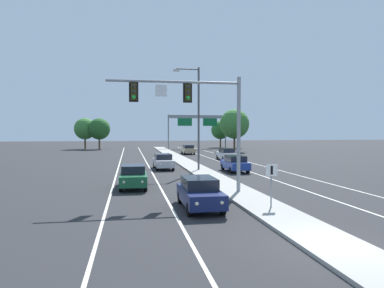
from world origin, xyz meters
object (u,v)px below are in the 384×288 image
median_sign_post (271,178)px  car_receding_tan (188,149)px  tree_far_left_c (99,129)px  tree_far_right_a (234,129)px  highway_sign_gantry (197,121)px  tree_far_left_b (85,129)px  car_receding_blue (235,163)px  car_oncoming_green (133,176)px  car_receding_white (226,154)px  tree_far_right_c (234,124)px  tree_far_right_b (220,130)px  car_oncoming_silver (163,161)px  car_oncoming_navy (200,193)px  street_lamp_median (196,112)px  overhead_signal_mast (197,108)px

median_sign_post → car_receding_tan: median_sign_post is taller
tree_far_left_c → tree_far_right_a: (30.08, 0.06, 0.10)m
highway_sign_gantry → tree_far_left_b: bearing=175.6°
car_receding_blue → tree_far_right_a: (13.70, 45.56, 3.63)m
car_oncoming_green → car_receding_white: same height
median_sign_post → car_receding_tan: (2.82, 42.71, -0.77)m
tree_far_right_c → median_sign_post: bearing=-104.7°
median_sign_post → tree_far_right_b: 66.81m
car_oncoming_silver → tree_far_right_c: size_ratio=0.56×
car_receding_blue → car_receding_white: 13.96m
tree_far_left_c → tree_far_right_b: size_ratio=1.05×
tree_far_left_c → car_receding_white: bearing=-58.8°
tree_far_right_a → median_sign_post: bearing=-105.2°
car_receding_tan → tree_far_right_b: (11.50, 22.50, 3.31)m
tree_far_right_c → tree_far_right_a: size_ratio=1.18×
car_oncoming_navy → tree_far_left_b: (-12.94, 62.32, 3.57)m
car_receding_tan → tree_far_right_a: bearing=54.0°
tree_far_right_c → tree_far_left_b: size_ratio=1.20×
median_sign_post → tree_far_right_c: tree_far_right_c is taller
car_receding_blue → car_receding_white: bearing=77.9°
car_receding_tan → tree_far_left_b: size_ratio=0.67×
tree_far_left_c → tree_far_right_a: tree_far_right_a is taller
tree_far_left_c → tree_far_left_b: tree_far_left_b is taller
street_lamp_median → car_receding_white: bearing=62.5°
car_oncoming_navy → car_receding_tan: 42.28m
street_lamp_median → highway_sign_gantry: size_ratio=0.75×
tree_far_left_c → tree_far_left_b: 3.42m
overhead_signal_mast → car_oncoming_silver: size_ratio=1.84×
tree_far_right_c → tree_far_right_b: 17.26m
car_receding_blue → tree_far_right_b: tree_far_right_b is taller
car_receding_tan → car_oncoming_green: bearing=-105.5°
tree_far_left_b → car_oncoming_silver: bearing=-73.4°
overhead_signal_mast → tree_far_left_b: bearing=103.0°
tree_far_left_b → tree_far_right_b: bearing=3.7°
car_oncoming_navy → median_sign_post: bearing=-14.6°
car_receding_blue → tree_far_right_c: 33.45m
car_receding_tan → tree_far_right_b: bearing=62.9°
overhead_signal_mast → tree_far_left_c: overhead_signal_mast is taller
car_oncoming_green → tree_far_right_c: size_ratio=0.56×
car_oncoming_navy → tree_far_right_c: tree_far_right_c is taller
overhead_signal_mast → tree_far_right_c: (15.48, 43.30, -0.11)m
car_oncoming_green → tree_far_left_c: bearing=97.0°
street_lamp_median → car_receding_white: 14.93m
street_lamp_median → tree_far_right_b: street_lamp_median is taller
car_receding_blue → car_receding_white: size_ratio=0.99×
car_oncoming_green → tree_far_left_b: (-9.67, 55.02, 3.57)m
car_oncoming_navy → highway_sign_gantry: size_ratio=0.34×
car_oncoming_green → tree_far_right_a: size_ratio=0.66×
street_lamp_median → car_receding_white: (6.51, 12.48, -4.97)m
street_lamp_median → tree_far_right_b: bearing=72.7°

